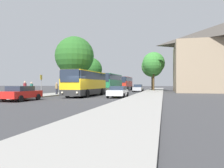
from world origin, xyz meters
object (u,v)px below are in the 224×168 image
object	(u,v)px
pedestrian_waiting_far	(57,88)
tree_left_near	(75,56)
parked_car_left_curb	(21,93)
pedestrian_walking_back	(25,89)
parked_car_right_near	(118,91)
tree_right_mid	(154,63)
tree_left_far	(90,69)
bus_middle	(110,83)
bus_rear	(125,83)
bus_front	(86,83)
parked_car_right_far	(138,88)
bus_stop_sign	(41,82)
pedestrian_waiting_near	(31,89)
tree_right_near	(152,66)

from	to	relation	value
pedestrian_waiting_far	tree_left_near	world-z (taller)	tree_left_near
parked_car_left_curb	pedestrian_walking_back	distance (m)	4.56
parked_car_right_near	pedestrian_waiting_far	size ratio (longest dim) A/B	2.67
pedestrian_walking_back	tree_right_mid	distance (m)	32.65
parked_car_right_near	tree_left_far	xyz separation A→B (m)	(-10.78, 20.97, 4.18)
bus_middle	parked_car_right_near	distance (m)	16.16
bus_rear	tree_left_near	size ratio (longest dim) A/B	1.16
pedestrian_walking_back	pedestrian_waiting_far	bearing A→B (deg)	63.49
parked_car_left_curb	pedestrian_walking_back	size ratio (longest dim) A/B	2.43
bus_middle	bus_front	bearing A→B (deg)	-90.81
parked_car_right_near	tree_left_near	bearing A→B (deg)	-46.22
parked_car_right_far	bus_front	bearing A→B (deg)	73.52
pedestrian_walking_back	tree_left_near	bearing A→B (deg)	65.73
bus_middle	bus_stop_sign	distance (m)	16.34
parked_car_left_curb	parked_car_right_near	world-z (taller)	parked_car_left_curb
pedestrian_waiting_near	parked_car_right_near	bearing A→B (deg)	-169.79
parked_car_left_curb	tree_left_near	size ratio (longest dim) A/B	0.45
bus_middle	pedestrian_waiting_far	xyz separation A→B (m)	(-5.01, -12.05, -0.86)
bus_stop_sign	bus_front	bearing A→B (deg)	22.24
bus_stop_sign	pedestrian_waiting_far	xyz separation A→B (m)	(0.44, 3.35, -0.82)
parked_car_right_near	tree_right_near	bearing A→B (deg)	-95.51
parked_car_left_curb	tree_right_near	distance (m)	40.07
pedestrian_waiting_far	tree_right_near	distance (m)	30.79
bus_rear	parked_car_right_far	bearing A→B (deg)	-67.96
parked_car_left_curb	parked_car_right_far	world-z (taller)	parked_car_right_far
pedestrian_waiting_near	tree_left_near	distance (m)	13.32
tree_left_near	tree_left_far	world-z (taller)	tree_left_near
tree_left_near	pedestrian_waiting_far	bearing A→B (deg)	-90.14
bus_stop_sign	tree_left_far	distance (m)	21.21
bus_front	pedestrian_walking_back	bearing A→B (deg)	-135.17
parked_car_left_curb	parked_car_right_near	bearing A→B (deg)	43.54
parked_car_left_curb	parked_car_right_far	xyz separation A→B (m)	(8.13, 26.73, 0.04)
bus_middle	parked_car_left_curb	distance (m)	22.83
parked_car_right_near	pedestrian_walking_back	distance (m)	10.86
parked_car_right_far	tree_right_mid	size ratio (longest dim) A/B	0.50
bus_middle	pedestrian_waiting_far	distance (m)	13.07
pedestrian_waiting_far	bus_front	bearing A→B (deg)	-63.21
pedestrian_waiting_far	tree_right_mid	world-z (taller)	tree_right_mid
bus_rear	tree_left_near	xyz separation A→B (m)	(-5.12, -21.30, 4.66)
parked_car_right_far	pedestrian_walking_back	distance (m)	25.13
pedestrian_waiting_far	tree_right_mid	distance (m)	26.60
parked_car_left_curb	bus_front	bearing A→B (deg)	73.01
tree_left_far	parked_car_right_far	bearing A→B (deg)	-7.42
bus_front	tree_right_near	distance (m)	30.14
pedestrian_waiting_near	tree_right_near	xyz separation A→B (m)	(12.56, 33.44, 5.12)
bus_rear	bus_stop_sign	size ratio (longest dim) A/B	4.18
parked_car_right_far	tree_right_mid	bearing A→B (deg)	-114.38
pedestrian_waiting_far	pedestrian_walking_back	distance (m)	6.66
pedestrian_waiting_far	tree_right_mid	size ratio (longest dim) A/B	0.19
parked_car_right_near	bus_stop_sign	world-z (taller)	bus_stop_sign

